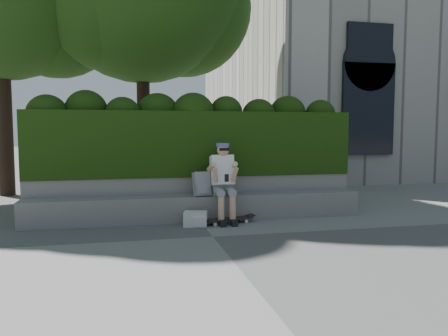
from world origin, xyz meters
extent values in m
plane|color=slate|center=(0.00, 0.00, 0.00)|extent=(80.00, 80.00, 0.00)
cube|color=gray|center=(0.00, 1.25, 0.23)|extent=(6.00, 0.45, 0.45)
cube|color=gray|center=(0.00, 1.73, 0.38)|extent=(6.00, 0.50, 0.75)
cube|color=black|center=(0.00, 1.95, 1.35)|extent=(6.00, 1.00, 1.20)
cylinder|color=black|center=(-0.77, 5.51, 1.62)|extent=(0.34, 0.34, 3.23)
cylinder|color=black|center=(-4.12, 5.26, 1.51)|extent=(0.36, 0.36, 3.01)
cube|color=gray|center=(0.40, 1.20, 0.56)|extent=(0.36, 0.26, 0.22)
cube|color=white|center=(0.40, 1.13, 0.90)|extent=(0.40, 0.32, 0.55)
sphere|color=tan|center=(0.40, 1.06, 1.26)|extent=(0.21, 0.21, 0.21)
cylinder|color=#515F95|center=(0.40, 1.08, 1.35)|extent=(0.23, 0.23, 0.06)
cube|color=black|center=(0.40, 0.78, 0.80)|extent=(0.07, 0.02, 0.13)
cylinder|color=tan|center=(0.30, 0.76, 0.24)|extent=(0.11, 0.11, 0.47)
cylinder|color=tan|center=(0.50, 0.76, 0.24)|extent=(0.11, 0.11, 0.47)
cube|color=black|center=(0.30, 0.70, 0.05)|extent=(0.10, 0.26, 0.10)
cube|color=black|center=(0.50, 0.70, 0.05)|extent=(0.10, 0.26, 0.10)
cube|color=black|center=(0.45, 0.86, 0.08)|extent=(0.87, 0.40, 0.02)
cylinder|color=silver|center=(0.18, 0.70, 0.03)|extent=(0.06, 0.04, 0.06)
cylinder|color=silver|center=(0.14, 0.88, 0.03)|extent=(0.06, 0.04, 0.06)
cylinder|color=silver|center=(0.76, 0.84, 0.03)|extent=(0.06, 0.04, 0.06)
cylinder|color=silver|center=(0.72, 1.01, 0.03)|extent=(0.06, 0.04, 0.06)
cube|color=#AEAFB3|center=(0.03, 1.15, 0.66)|extent=(0.31, 0.21, 0.42)
cube|color=silver|center=(-0.14, 0.77, 0.12)|extent=(0.44, 0.36, 0.25)
camera|label=1|loc=(-1.27, -6.35, 1.60)|focal=35.00mm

